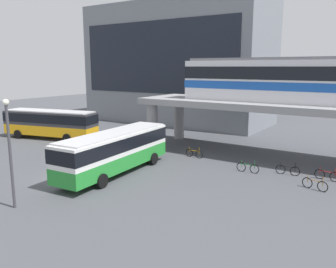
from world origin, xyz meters
name	(u,v)px	position (x,y,z in m)	size (l,w,h in m)	color
ground_plane	(148,151)	(0.00, 10.00, 0.00)	(120.00, 120.00, 0.00)	#47494F
station_building	(177,64)	(-7.76, 27.64, 8.42)	(26.58, 11.28, 16.83)	slate
elevated_platform	(304,112)	(13.29, 14.19, 4.31)	(30.31, 6.76, 4.98)	gray
train	(310,80)	(13.55, 14.19, 6.95)	(22.22, 2.96, 3.84)	silver
bus_main	(115,148)	(2.34, 2.74, 1.99)	(3.37, 11.20, 3.22)	#268C33
bus_secondary	(50,121)	(-12.69, 8.56, 1.99)	(11.33, 5.10, 3.22)	orange
bicycle_black	(288,170)	(13.41, 9.67, 0.36)	(1.79, 0.25, 1.04)	black
bicycle_green	(248,168)	(10.67, 8.60, 0.36)	(1.79, 0.15, 1.04)	black
bicycle_red	(327,175)	(16.12, 9.96, 0.36)	(1.79, 0.26, 1.04)	black
bicycle_brown	(315,184)	(15.80, 7.37, 0.36)	(1.74, 0.52, 1.04)	black
bicycle_orange	(194,154)	(4.98, 10.26, 0.36)	(1.79, 0.13, 1.04)	black
lamp_post	(9,145)	(1.96, -5.49, 3.72)	(0.36, 0.36, 6.30)	#3F3F44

